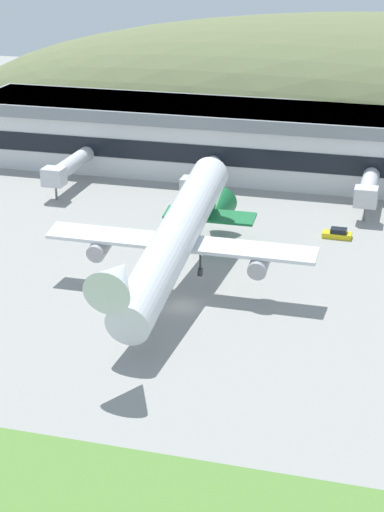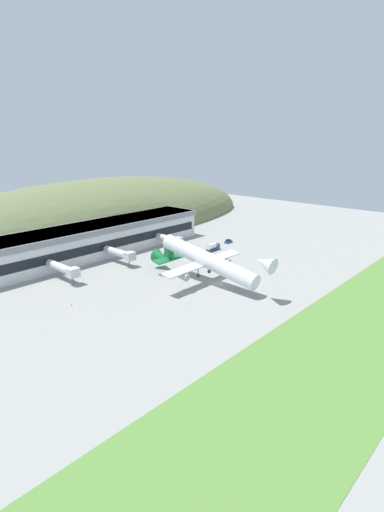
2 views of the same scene
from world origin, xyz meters
name	(u,v)px [view 2 (image 2 of 2)]	position (x,y,z in m)	size (l,w,h in m)	color
ground_plane	(218,284)	(0.00, 0.00, 0.00)	(317.90, 317.90, 0.00)	gray
grass_strip_foreground	(363,328)	(0.00, -44.16, 0.04)	(286.11, 30.76, 0.08)	#568438
hill_backdrop	(100,227)	(23.12, 93.57, 0.00)	(203.29, 70.76, 47.70)	#667047
terminal_building	(97,237)	(-5.71, 54.84, 6.66)	(95.05, 18.11, 11.75)	silver
jetway_0	(64,269)	(-30.30, 37.69, 3.99)	(3.38, 15.64, 5.43)	silver
jetway_1	(120,253)	(-7.68, 38.04, 3.99)	(3.38, 14.97, 5.43)	silver
jetway_2	(170,239)	(18.32, 39.14, 3.99)	(3.38, 12.90, 5.43)	silver
cargo_airplane	(206,261)	(-1.61, 3.59, 7.17)	(33.38, 47.05, 12.63)	silver
service_car_0	(228,241)	(41.33, 27.08, 0.65)	(3.98, 1.86, 1.57)	#264C99
service_car_1	(186,254)	(15.20, 27.48, 0.58)	(4.14, 1.95, 1.41)	gold
fuel_truck	(213,247)	(27.82, 24.65, 1.49)	(6.44, 2.54, 3.20)	#264C99
traffic_cone_0	(72,305)	(-39.53, 18.84, 0.28)	(0.52, 0.52, 0.58)	orange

